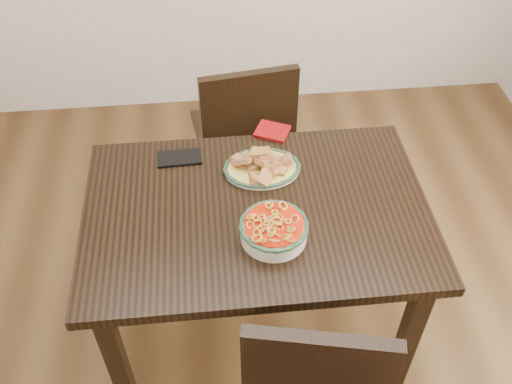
{
  "coord_description": "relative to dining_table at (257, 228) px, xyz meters",
  "views": [
    {
      "loc": [
        -0.18,
        -1.27,
        2.17
      ],
      "look_at": [
        -0.04,
        0.08,
        0.81
      ],
      "focal_mm": 40.0,
      "sensor_mm": 36.0,
      "label": 1
    }
  ],
  "objects": [
    {
      "name": "noodle_bowl",
      "position": [
        0.04,
        -0.13,
        0.14
      ],
      "size": [
        0.23,
        0.23,
        0.08
      ],
      "color": "beige",
      "rests_on": "dining_table"
    },
    {
      "name": "chair_far",
      "position": [
        0.02,
        0.72,
        -0.15
      ],
      "size": [
        0.48,
        0.48,
        0.89
      ],
      "rotation": [
        0.0,
        0.0,
        3.29
      ],
      "color": "black",
      "rests_on": "ground"
    },
    {
      "name": "smartphone",
      "position": [
        -0.26,
        0.28,
        0.1
      ],
      "size": [
        0.17,
        0.09,
        0.01
      ],
      "primitive_type": "cube",
      "rotation": [
        0.0,
        0.0,
        0.04
      ],
      "color": "black",
      "rests_on": "dining_table"
    },
    {
      "name": "fish_plate",
      "position": [
        0.04,
        0.19,
        0.14
      ],
      "size": [
        0.28,
        0.22,
        0.11
      ],
      "color": "beige",
      "rests_on": "dining_table"
    },
    {
      "name": "napkin",
      "position": [
        0.1,
        0.4,
        0.11
      ],
      "size": [
        0.16,
        0.15,
        0.01
      ],
      "primitive_type": "cube",
      "rotation": [
        0.0,
        0.0,
        -0.44
      ],
      "color": "maroon",
      "rests_on": "dining_table"
    },
    {
      "name": "floor",
      "position": [
        0.04,
        -0.06,
        -0.65
      ],
      "size": [
        3.5,
        3.5,
        0.0
      ],
      "primitive_type": "plane",
      "color": "#3E2813",
      "rests_on": "ground"
    },
    {
      "name": "dining_table",
      "position": [
        0.0,
        0.0,
        0.0
      ],
      "size": [
        1.19,
        0.79,
        0.75
      ],
      "color": "black",
      "rests_on": "ground"
    }
  ]
}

